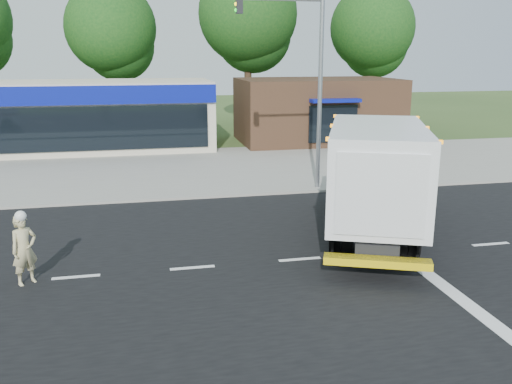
% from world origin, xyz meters
% --- Properties ---
extents(ground, '(120.00, 120.00, 0.00)m').
position_xyz_m(ground, '(0.00, 0.00, 0.00)').
color(ground, '#385123').
rests_on(ground, ground).
extents(road_asphalt, '(60.00, 14.00, 0.02)m').
position_xyz_m(road_asphalt, '(0.00, 0.00, 0.00)').
color(road_asphalt, black).
rests_on(road_asphalt, ground).
extents(sidewalk, '(60.00, 2.40, 0.12)m').
position_xyz_m(sidewalk, '(0.00, 8.20, 0.06)').
color(sidewalk, gray).
rests_on(sidewalk, ground).
extents(parking_apron, '(60.00, 9.00, 0.02)m').
position_xyz_m(parking_apron, '(0.00, 14.00, 0.01)').
color(parking_apron, gray).
rests_on(parking_apron, ground).
extents(lane_markings, '(55.20, 7.00, 0.01)m').
position_xyz_m(lane_markings, '(1.35, -1.35, 0.02)').
color(lane_markings, silver).
rests_on(lane_markings, road_asphalt).
extents(ems_box_truck, '(5.36, 8.49, 3.61)m').
position_xyz_m(ems_box_truck, '(2.84, 1.59, 2.08)').
color(ems_box_truck, black).
rests_on(ems_box_truck, ground).
extents(emergency_worker, '(0.78, 0.74, 1.90)m').
position_xyz_m(emergency_worker, '(-7.14, -0.14, 0.93)').
color(emergency_worker, '#C2B581').
rests_on(emergency_worker, ground).
extents(retail_strip_mall, '(18.00, 6.20, 4.00)m').
position_xyz_m(retail_strip_mall, '(-9.00, 19.93, 2.01)').
color(retail_strip_mall, beige).
rests_on(retail_strip_mall, ground).
extents(brown_storefront, '(10.00, 6.70, 4.00)m').
position_xyz_m(brown_storefront, '(7.00, 19.98, 2.00)').
color(brown_storefront, '#382316').
rests_on(brown_storefront, ground).
extents(traffic_signal_pole, '(3.51, 0.25, 8.00)m').
position_xyz_m(traffic_signal_pole, '(2.35, 7.60, 4.92)').
color(traffic_signal_pole, gray).
rests_on(traffic_signal_pole, ground).
extents(background_trees, '(36.77, 7.39, 12.10)m').
position_xyz_m(background_trees, '(-0.85, 28.16, 7.38)').
color(background_trees, '#332114').
rests_on(background_trees, ground).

